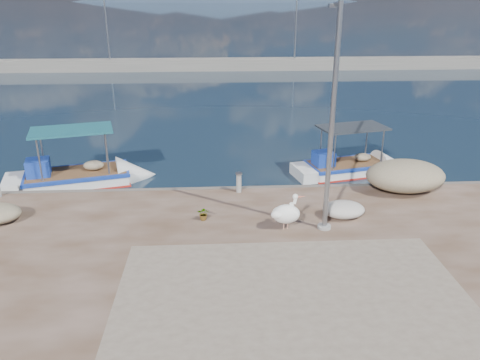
% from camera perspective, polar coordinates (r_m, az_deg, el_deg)
% --- Properties ---
extents(ground, '(1400.00, 1400.00, 0.00)m').
position_cam_1_polar(ground, '(14.39, 0.85, -10.43)').
color(ground, '#162635').
rests_on(ground, ground).
extents(quay_patch, '(9.00, 7.00, 0.01)m').
position_cam_1_polar(quay_patch, '(11.76, 6.99, -15.88)').
color(quay_patch, gray).
rests_on(quay_patch, quay).
extents(breakwater, '(120.00, 2.20, 7.50)m').
position_cam_1_polar(breakwater, '(52.64, -2.26, 13.91)').
color(breakwater, gray).
rests_on(breakwater, ground).
extents(boat_left, '(6.27, 3.39, 2.87)m').
position_cam_1_polar(boat_left, '(21.37, -19.32, 0.05)').
color(boat_left, white).
rests_on(boat_left, ground).
extents(boat_right, '(5.60, 2.93, 2.57)m').
position_cam_1_polar(boat_right, '(22.03, 13.03, 1.31)').
color(boat_right, white).
rests_on(boat_right, ground).
extents(pelican, '(1.23, 0.86, 1.18)m').
position_cam_1_polar(pelican, '(15.25, 5.71, -4.06)').
color(pelican, tan).
rests_on(pelican, quay).
extents(lamp_post, '(0.44, 0.96, 7.00)m').
position_cam_1_polar(lamp_post, '(14.53, 11.05, 5.90)').
color(lamp_post, gray).
rests_on(lamp_post, quay).
extents(bollard_near, '(0.26, 0.26, 0.80)m').
position_cam_1_polar(bollard_near, '(18.03, -0.14, -0.20)').
color(bollard_near, gray).
rests_on(bollard_near, quay).
extents(potted_plant, '(0.47, 0.42, 0.47)m').
position_cam_1_polar(potted_plant, '(15.95, -4.43, -4.10)').
color(potted_plant, '#33722D').
rests_on(potted_plant, quay).
extents(net_pile_d, '(1.46, 1.09, 0.55)m').
position_cam_1_polar(net_pile_d, '(16.49, 12.51, -3.53)').
color(net_pile_d, silver).
rests_on(net_pile_d, quay).
extents(net_pile_c, '(3.06, 2.19, 1.20)m').
position_cam_1_polar(net_pile_c, '(19.25, 19.49, 0.48)').
color(net_pile_c, tan).
rests_on(net_pile_c, quay).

